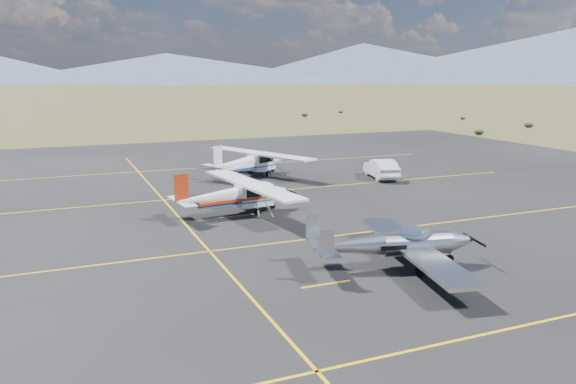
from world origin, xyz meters
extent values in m
plane|color=#383D1C|center=(0.00, 0.00, 0.00)|extent=(1600.00, 1600.00, 0.00)
cube|color=black|center=(0.00, 7.00, 0.00)|extent=(72.00, 72.00, 0.02)
cube|color=#B7B9BE|center=(1.17, -2.99, 0.77)|extent=(3.28, 9.30, 0.12)
ellipsoid|color=#99BFD8|center=(1.17, -2.99, 1.25)|extent=(1.83, 1.27, 0.84)
cube|color=#B7B9BE|center=(-2.53, -2.23, 1.05)|extent=(1.31, 3.14, 0.06)
cube|color=#B7B9BE|center=(-2.90, -3.30, 1.51)|extent=(0.56, 0.17, 1.02)
cube|color=#B7B9BE|center=(-2.45, -1.10, 1.51)|extent=(0.56, 0.17, 1.02)
cylinder|color=black|center=(2.77, -3.31, 0.18)|extent=(0.36, 0.16, 0.35)
cylinder|color=black|center=(0.73, -4.14, 0.21)|extent=(0.42, 0.19, 0.41)
cylinder|color=black|center=(1.22, -1.74, 0.21)|extent=(0.42, 0.19, 0.41)
cube|color=white|center=(-1.77, 8.13, 0.96)|extent=(2.11, 1.29, 1.22)
cube|color=white|center=(-1.95, 8.11, 1.59)|extent=(2.70, 10.04, 0.13)
cube|color=black|center=(-1.77, 8.13, 1.21)|extent=(1.58, 1.26, 0.50)
cube|color=#AA2C0E|center=(-2.94, 7.98, 0.87)|extent=(4.62, 1.64, 0.16)
cube|color=#AA2C0E|center=(-5.98, 7.57, 1.82)|extent=(0.77, 0.16, 1.45)
cube|color=white|center=(-5.98, 7.57, 1.10)|extent=(1.05, 2.96, 0.05)
cylinder|color=black|center=(-0.60, 8.29, 0.17)|extent=(0.33, 0.13, 0.33)
cylinder|color=black|center=(-1.91, 7.16, 0.21)|extent=(0.41, 0.17, 0.40)
cylinder|color=black|center=(-2.16, 9.04, 0.21)|extent=(0.41, 0.17, 0.40)
cube|color=white|center=(2.70, 19.23, 0.99)|extent=(2.31, 1.83, 1.26)
cube|color=white|center=(2.53, 19.15, 1.64)|extent=(5.58, 9.94, 0.13)
cube|color=black|center=(2.70, 19.23, 1.25)|extent=(1.82, 1.63, 0.51)
cube|color=white|center=(1.60, 18.72, 0.90)|extent=(4.70, 2.93, 0.17)
cube|color=white|center=(-1.29, 17.41, 1.88)|extent=(0.75, 0.39, 1.49)
cube|color=white|center=(-1.29, 17.41, 1.13)|extent=(1.88, 3.01, 0.06)
cylinder|color=black|center=(3.81, 19.73, 0.18)|extent=(0.34, 0.22, 0.34)
cylinder|color=black|center=(2.85, 18.22, 0.22)|extent=(0.42, 0.28, 0.41)
cylinder|color=black|center=(2.04, 20.00, 0.22)|extent=(0.42, 0.28, 0.41)
imported|color=white|center=(10.40, 14.30, 0.73)|extent=(2.49, 4.60, 1.44)
camera|label=1|loc=(-11.86, -21.12, 7.70)|focal=35.00mm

